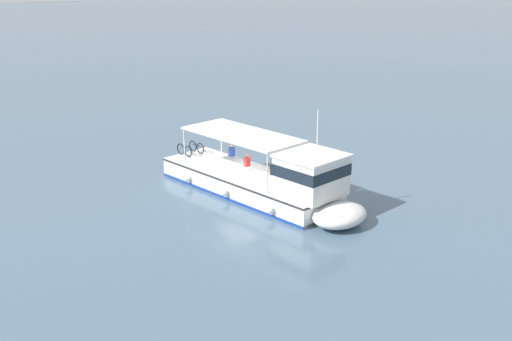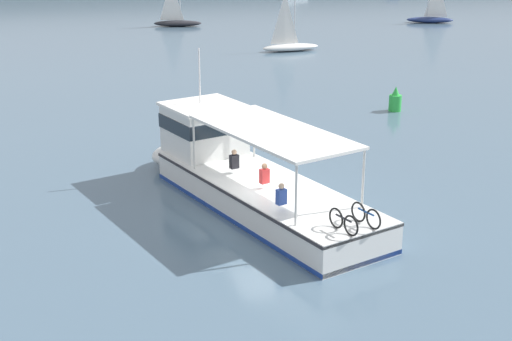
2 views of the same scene
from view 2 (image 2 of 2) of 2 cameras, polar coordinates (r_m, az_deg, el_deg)
ground_plane at (r=25.81m, az=1.03°, el=-3.79°), size 400.00×400.00×0.00m
ferry_main at (r=27.33m, az=-1.17°, el=-0.18°), size 6.95×13.03×5.32m
sailboat_near_port at (r=74.59m, az=-6.26°, el=11.68°), size 4.99×2.49×5.40m
sailboat_far_left at (r=79.00m, az=13.64°, el=11.68°), size 4.99×3.00×5.40m
sailboat_off_stern at (r=59.73m, az=2.72°, el=9.94°), size 4.87×1.67×5.40m
channel_buoy at (r=41.07m, az=10.96°, el=5.42°), size 0.70×0.70×1.40m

